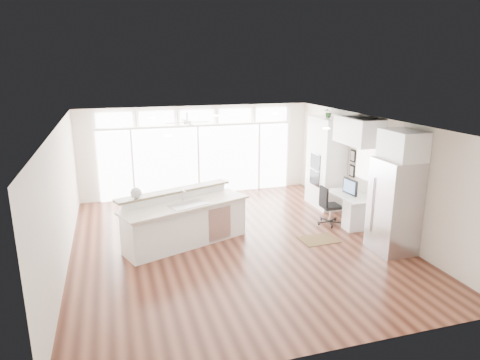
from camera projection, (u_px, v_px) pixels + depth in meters
name	position (u px, v px, depth m)	size (l,w,h in m)	color
floor	(235.00, 243.00, 9.62)	(7.00, 8.00, 0.02)	#401D13
ceiling	(234.00, 123.00, 8.91)	(7.00, 8.00, 0.02)	white
wall_back	(198.00, 151.00, 12.96)	(7.00, 0.04, 2.70)	beige
wall_front	(320.00, 265.00, 5.57)	(7.00, 0.04, 2.70)	beige
wall_left	(61.00, 199.00, 8.28)	(0.04, 8.00, 2.70)	beige
wall_right	(374.00, 174.00, 10.25)	(0.04, 8.00, 2.70)	beige
glass_wall	(198.00, 161.00, 12.98)	(5.80, 0.06, 2.08)	white
transom_row	(197.00, 117.00, 12.63)	(5.90, 0.06, 0.40)	white
desk_window	(367.00, 163.00, 10.46)	(0.04, 0.85, 0.85)	white
ceiling_fan	(187.00, 119.00, 11.41)	(1.16, 1.16, 0.32)	white
recessed_lights	(232.00, 123.00, 9.10)	(3.40, 3.00, 0.02)	white
oven_cabinet	(326.00, 163.00, 11.84)	(0.64, 1.20, 2.50)	white
desk_nook	(351.00, 209.00, 10.67)	(0.72, 1.30, 0.76)	white
upper_cabinets	(358.00, 131.00, 10.17)	(0.64, 1.30, 0.64)	white
refrigerator	(394.00, 206.00, 8.98)	(0.76, 0.90, 2.00)	silver
fridge_cabinet	(403.00, 145.00, 8.66)	(0.64, 0.90, 0.60)	white
framed_photos	(353.00, 163.00, 11.07)	(0.06, 0.22, 0.80)	black
kitchen_island	(186.00, 219.00, 9.42)	(2.90, 1.09, 1.15)	white
rug	(319.00, 240.00, 9.78)	(0.84, 0.61, 0.01)	#342310
office_chair	(331.00, 206.00, 10.61)	(0.51, 0.47, 0.98)	black
fishbowl	(136.00, 193.00, 8.98)	(0.24, 0.24, 0.24)	silver
monitor	(350.00, 187.00, 10.49)	(0.09, 0.53, 0.44)	black
keyboard	(343.00, 195.00, 10.50)	(0.11, 0.29, 0.01)	silver
potted_plant	(329.00, 113.00, 11.48)	(0.26, 0.29, 0.22)	#2B5926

